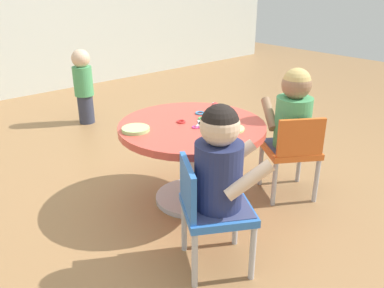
{
  "coord_description": "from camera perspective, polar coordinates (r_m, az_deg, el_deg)",
  "views": [
    {
      "loc": [
        -1.4,
        -1.6,
        1.27
      ],
      "look_at": [
        0.0,
        0.0,
        0.37
      ],
      "focal_mm": 37.63,
      "sensor_mm": 36.0,
      "label": 1
    }
  ],
  "objects": [
    {
      "name": "ground_plane",
      "position": [
        2.48,
        0.0,
        -7.86
      ],
      "size": [
        10.0,
        10.0,
        0.0
      ],
      "primitive_type": "plane",
      "color": "#9E7247"
    },
    {
      "name": "craft_table",
      "position": [
        2.32,
        0.0,
        -0.06
      ],
      "size": [
        0.83,
        0.83,
        0.49
      ],
      "color": "silver",
      "rests_on": "ground"
    },
    {
      "name": "child_chair_left",
      "position": [
        1.82,
        2.56,
        -9.15
      ],
      "size": [
        0.41,
        0.41,
        0.54
      ],
      "color": "#B7B7BC",
      "rests_on": "ground"
    },
    {
      "name": "seated_child_left",
      "position": [
        1.72,
        3.99,
        -2.6
      ],
      "size": [
        0.43,
        0.41,
        0.51
      ],
      "color": "#3F4772",
      "rests_on": "ground"
    },
    {
      "name": "child_chair_right",
      "position": [
        2.46,
        14.01,
        -0.84
      ],
      "size": [
        0.41,
        0.41,
        0.54
      ],
      "color": "#B7B7BC",
      "rests_on": "ground"
    },
    {
      "name": "seated_child_right",
      "position": [
        2.42,
        14.17,
        4.45
      ],
      "size": [
        0.41,
        0.44,
        0.51
      ],
      "color": "#3F4772",
      "rests_on": "ground"
    },
    {
      "name": "toddler_standing",
      "position": [
        3.76,
        -15.14,
        8.16
      ],
      "size": [
        0.17,
        0.17,
        0.67
      ],
      "color": "#33384C",
      "rests_on": "ground"
    },
    {
      "name": "rolling_pin",
      "position": [
        2.44,
        3.67,
        4.91
      ],
      "size": [
        0.14,
        0.21,
        0.05
      ],
      "color": "#D83F3F",
      "rests_on": "craft_table"
    },
    {
      "name": "craft_scissors",
      "position": [
        2.24,
        0.98,
        2.62
      ],
      "size": [
        0.13,
        0.13,
        0.01
      ],
      "color": "silver",
      "rests_on": "craft_table"
    },
    {
      "name": "playdough_blob_0",
      "position": [
        2.18,
        -7.99,
        2.09
      ],
      "size": [
        0.15,
        0.15,
        0.02
      ],
      "primitive_type": "cylinder",
      "color": "#B2E58C",
      "rests_on": "craft_table"
    },
    {
      "name": "playdough_blob_1",
      "position": [
        2.19,
        5.61,
        2.17
      ],
      "size": [
        0.14,
        0.14,
        0.01
      ],
      "primitive_type": "cylinder",
      "color": "#B2E58C",
      "rests_on": "craft_table"
    },
    {
      "name": "cookie_cutter_0",
      "position": [
        2.44,
        1.14,
        4.42
      ],
      "size": [
        0.06,
        0.06,
        0.01
      ],
      "primitive_type": "torus",
      "color": "#3F99D8",
      "rests_on": "craft_table"
    },
    {
      "name": "cookie_cutter_1",
      "position": [
        2.29,
        -1.56,
        3.21
      ],
      "size": [
        0.05,
        0.05,
        0.01
      ],
      "primitive_type": "torus",
      "color": "red",
      "rests_on": "craft_table"
    },
    {
      "name": "cookie_cutter_2",
      "position": [
        2.34,
        1.44,
        3.62
      ],
      "size": [
        0.05,
        0.05,
        0.01
      ],
      "primitive_type": "torus",
      "color": "#4CB259",
      "rests_on": "craft_table"
    },
    {
      "name": "cookie_cutter_3",
      "position": [
        2.21,
        2.31,
        2.44
      ],
      "size": [
        0.05,
        0.05,
        0.01
      ],
      "primitive_type": "torus",
      "color": "#4CB259",
      "rests_on": "craft_table"
    }
  ]
}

